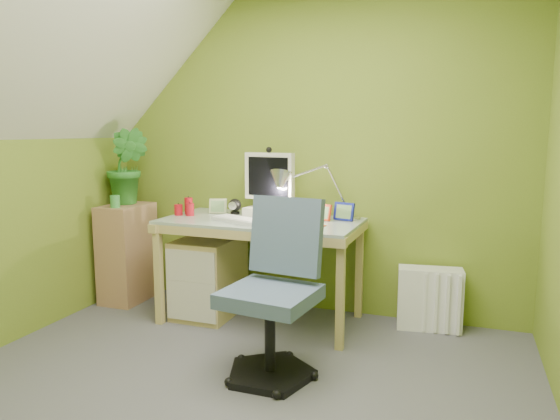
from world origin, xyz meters
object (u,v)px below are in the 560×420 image
(side_ledge, at_px, (128,253))
(radiator, at_px, (430,299))
(desk, at_px, (261,270))
(task_chair, at_px, (270,293))
(potted_plant, at_px, (127,166))
(monitor, at_px, (270,177))
(desk_lamp, at_px, (330,179))

(side_ledge, height_order, radiator, side_ledge)
(desk, distance_m, task_chair, 0.88)
(side_ledge, relative_size, task_chair, 0.81)
(task_chair, xyz_separation_m, radiator, (0.78, 1.03, -0.27))
(desk, distance_m, potted_plant, 1.38)
(task_chair, relative_size, radiator, 2.26)
(side_ledge, bearing_deg, radiator, 4.29)
(desk, xyz_separation_m, radiator, (1.15, 0.24, -0.16))
(desk, xyz_separation_m, potted_plant, (-1.18, 0.11, 0.71))
(monitor, distance_m, radiator, 1.41)
(desk_lamp, bearing_deg, potted_plant, 175.42)
(monitor, xyz_separation_m, side_ledge, (-1.18, -0.12, -0.63))
(desk, relative_size, desk_lamp, 2.44)
(desk, bearing_deg, side_ledge, 178.47)
(desk, height_order, side_ledge, side_ledge)
(desk, bearing_deg, task_chair, -63.39)
(monitor, xyz_separation_m, potted_plant, (-1.18, -0.07, 0.05))
(side_ledge, height_order, potted_plant, potted_plant)
(desk, relative_size, radiator, 3.22)
(side_ledge, bearing_deg, monitor, 5.61)
(desk_lamp, bearing_deg, side_ledge, 177.18)
(desk, distance_m, monitor, 0.68)
(monitor, distance_m, potted_plant, 1.18)
(task_chair, bearing_deg, potted_plant, 156.98)
(desk_lamp, bearing_deg, monitor, 173.11)
(monitor, relative_size, desk_lamp, 1.01)
(desk, bearing_deg, radiator, 13.33)
(desk, xyz_separation_m, side_ledge, (-1.18, 0.06, 0.02))
(side_ledge, xyz_separation_m, radiator, (2.33, 0.17, -0.17))
(radiator, bearing_deg, monitor, 175.70)
(desk, height_order, task_chair, task_chair)
(monitor, bearing_deg, desk_lamp, 7.27)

